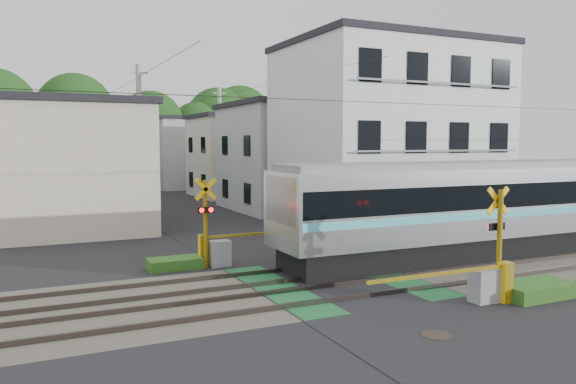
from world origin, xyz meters
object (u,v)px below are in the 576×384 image
crossing_signal_far (217,246)px  apartment_block (387,135)px  crossing_signal_near (488,276)px  manhole_cover (436,335)px  pedestrian (138,183)px

crossing_signal_far → apartment_block: (11.09, 5.84, 3.94)m
crossing_signal_near → manhole_cover: bearing=-153.5°
crossing_signal_near → pedestrian: (-2.60, 36.38, 0.18)m
pedestrian → manhole_cover: bearing=108.7°
crossing_signal_near → manhole_cover: size_ratio=7.04×
apartment_block → pedestrian: apartment_block is taller
crossing_signal_near → manhole_cover: 3.37m
pedestrian → crossing_signal_near: bearing=113.3°
apartment_block → manhole_cover: bearing=-121.2°
apartment_block → pedestrian: 25.03m
crossing_signal_near → manhole_cover: (-2.95, -1.47, -0.70)m
apartment_block → manhole_cover: apartment_block is taller
pedestrian → manhole_cover: (-0.35, -37.86, -0.88)m
crossing_signal_far → crossing_signal_near: bearing=-54.7°
pedestrian → manhole_cover: pedestrian is taller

